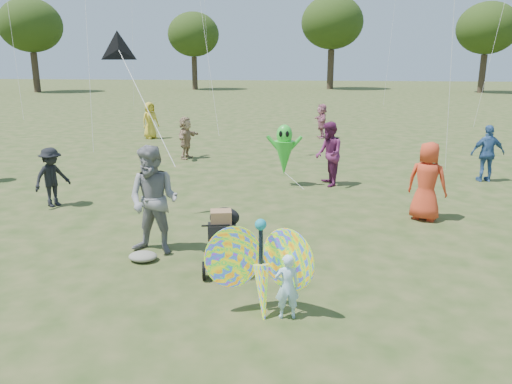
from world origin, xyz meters
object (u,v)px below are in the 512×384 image
(crowd_g, at_px, (150,120))
(jogging_stroller, at_px, (223,236))
(child_girl, at_px, (287,286))
(alien_kite, at_px, (284,152))
(crowd_j, at_px, (322,121))
(crowd_d, at_px, (186,138))
(crowd_e, at_px, (329,154))
(butterfly_kite, at_px, (261,269))
(crowd_c, at_px, (488,153))
(crowd_a, at_px, (427,181))
(crowd_b, at_px, (52,177))
(adult_man, at_px, (154,200))

(crowd_g, height_order, jogging_stroller, crowd_g)
(child_girl, bearing_deg, alien_kite, -99.49)
(alien_kite, bearing_deg, crowd_j, 83.46)
(crowd_d, relative_size, crowd_e, 0.84)
(crowd_j, xyz_separation_m, butterfly_kite, (-0.82, -16.53, -0.11))
(crowd_c, relative_size, crowd_e, 0.92)
(crowd_g, relative_size, alien_kite, 0.94)
(crowd_d, bearing_deg, crowd_g, 42.51)
(crowd_a, relative_size, alien_kite, 1.01)
(child_girl, xyz_separation_m, crowd_b, (-6.01, 4.74, 0.25))
(crowd_d, relative_size, crowd_j, 0.98)
(adult_man, xyz_separation_m, crowd_e, (3.22, 5.55, -0.10))
(adult_man, bearing_deg, butterfly_kite, -33.97)
(crowd_d, bearing_deg, crowd_a, -121.65)
(adult_man, height_order, crowd_g, adult_man)
(crowd_g, bearing_deg, crowd_j, -42.17)
(child_girl, xyz_separation_m, crowd_g, (-7.21, 15.45, 0.35))
(adult_man, height_order, alien_kite, adult_man)
(crowd_e, distance_m, crowd_g, 11.06)
(crowd_d, bearing_deg, jogging_stroller, -151.87)
(crowd_b, distance_m, crowd_j, 13.52)
(butterfly_kite, bearing_deg, crowd_g, 114.01)
(crowd_d, bearing_deg, adult_man, -158.86)
(jogging_stroller, xyz_separation_m, butterfly_kite, (0.82, -1.39, 0.05))
(adult_man, bearing_deg, child_girl, -30.71)
(crowd_a, height_order, crowd_b, crowd_a)
(crowd_c, distance_m, crowd_d, 9.90)
(crowd_j, relative_size, jogging_stroller, 1.40)
(crowd_b, bearing_deg, child_girl, -100.42)
(crowd_b, xyz_separation_m, crowd_d, (1.63, 6.32, 0.04))
(crowd_a, xyz_separation_m, butterfly_kite, (-3.12, -4.70, -0.21))
(crowd_b, relative_size, jogging_stroller, 1.31)
(crowd_a, bearing_deg, crowd_e, -27.78)
(alien_kite, bearing_deg, child_girl, -85.48)
(adult_man, relative_size, crowd_e, 1.11)
(adult_man, xyz_separation_m, alien_kite, (1.98, 5.37, -0.03))
(child_girl, bearing_deg, crowd_b, -52.26)
(crowd_a, relative_size, crowd_e, 0.97)
(crowd_e, relative_size, alien_kite, 1.04)
(crowd_a, bearing_deg, crowd_b, 26.37)
(crowd_b, xyz_separation_m, crowd_e, (6.66, 2.93, 0.18))
(child_girl, relative_size, jogging_stroller, 0.85)
(crowd_j, bearing_deg, butterfly_kite, -12.17)
(crowd_b, xyz_separation_m, butterfly_kite, (5.65, -4.66, -0.06))
(crowd_g, bearing_deg, adult_man, -121.61)
(crowd_b, distance_m, jogging_stroller, 5.84)
(crowd_g, relative_size, crowd_j, 1.06)
(child_girl, height_order, crowd_c, crowd_c)
(crowd_c, bearing_deg, crowd_g, -35.63)
(crowd_b, height_order, alien_kite, alien_kite)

